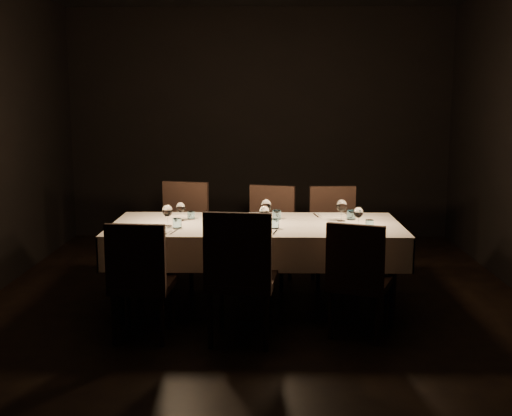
{
  "coord_description": "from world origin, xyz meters",
  "views": [
    {
      "loc": [
        0.09,
        -5.49,
        1.84
      ],
      "look_at": [
        0.0,
        0.0,
        0.9
      ],
      "focal_mm": 45.0,
      "sensor_mm": 36.0,
      "label": 1
    }
  ],
  "objects_px": {
    "dining_table": "(256,232)",
    "chair_near_center": "(240,272)",
    "chair_near_right": "(358,274)",
    "chair_far_right": "(334,231)",
    "chair_far_left": "(182,228)",
    "chair_far_center": "(269,230)",
    "chair_near_left": "(140,276)"
  },
  "relations": [
    {
      "from": "chair_far_left",
      "to": "chair_far_right",
      "type": "height_order",
      "value": "chair_far_left"
    },
    {
      "from": "chair_near_center",
      "to": "chair_far_center",
      "type": "relative_size",
      "value": 1.07
    },
    {
      "from": "chair_far_right",
      "to": "chair_near_left",
      "type": "bearing_deg",
      "value": -138.46
    },
    {
      "from": "dining_table",
      "to": "chair_near_left",
      "type": "height_order",
      "value": "chair_near_left"
    },
    {
      "from": "chair_near_left",
      "to": "chair_far_center",
      "type": "xyz_separation_m",
      "value": [
        0.99,
        1.64,
        0.02
      ]
    },
    {
      "from": "chair_near_right",
      "to": "chair_far_left",
      "type": "relative_size",
      "value": 0.92
    },
    {
      "from": "chair_near_center",
      "to": "chair_far_left",
      "type": "xyz_separation_m",
      "value": [
        -0.66,
        1.71,
        -0.02
      ]
    },
    {
      "from": "chair_far_left",
      "to": "dining_table",
      "type": "bearing_deg",
      "value": -34.44
    },
    {
      "from": "chair_near_center",
      "to": "chair_near_right",
      "type": "bearing_deg",
      "value": -163.87
    },
    {
      "from": "chair_near_right",
      "to": "chair_far_center",
      "type": "height_order",
      "value": "chair_far_center"
    },
    {
      "from": "chair_far_center",
      "to": "chair_near_right",
      "type": "bearing_deg",
      "value": -51.99
    },
    {
      "from": "chair_far_center",
      "to": "chair_far_right",
      "type": "xyz_separation_m",
      "value": [
        0.65,
        -0.02,
        -0.0
      ]
    },
    {
      "from": "chair_near_right",
      "to": "chair_far_center",
      "type": "distance_m",
      "value": 1.69
    },
    {
      "from": "dining_table",
      "to": "chair_near_right",
      "type": "relative_size",
      "value": 2.74
    },
    {
      "from": "dining_table",
      "to": "chair_near_center",
      "type": "bearing_deg",
      "value": -96.8
    },
    {
      "from": "chair_near_left",
      "to": "chair_near_center",
      "type": "bearing_deg",
      "value": -179.69
    },
    {
      "from": "chair_near_center",
      "to": "chair_far_right",
      "type": "height_order",
      "value": "chair_near_center"
    },
    {
      "from": "dining_table",
      "to": "chair_far_right",
      "type": "bearing_deg",
      "value": 46.5
    },
    {
      "from": "chair_near_left",
      "to": "chair_near_center",
      "type": "relative_size",
      "value": 0.9
    },
    {
      "from": "chair_near_right",
      "to": "chair_far_center",
      "type": "relative_size",
      "value": 0.95
    },
    {
      "from": "dining_table",
      "to": "chair_far_left",
      "type": "xyz_separation_m",
      "value": [
        -0.77,
        0.85,
        -0.14
      ]
    },
    {
      "from": "chair_far_right",
      "to": "chair_far_left",
      "type": "bearing_deg",
      "value": 175.35
    },
    {
      "from": "chair_near_left",
      "to": "dining_table",
      "type": "bearing_deg",
      "value": -132.48
    },
    {
      "from": "chair_near_center",
      "to": "chair_far_center",
      "type": "bearing_deg",
      "value": -90.39
    },
    {
      "from": "chair_far_left",
      "to": "chair_far_right",
      "type": "bearing_deg",
      "value": 12.04
    },
    {
      "from": "chair_near_left",
      "to": "chair_far_center",
      "type": "height_order",
      "value": "chair_far_center"
    },
    {
      "from": "chair_far_right",
      "to": "chair_near_center",
      "type": "bearing_deg",
      "value": -120.76
    },
    {
      "from": "dining_table",
      "to": "chair_near_right",
      "type": "xyz_separation_m",
      "value": [
        0.79,
        -0.72,
        -0.18
      ]
    },
    {
      "from": "chair_near_left",
      "to": "chair_near_right",
      "type": "distance_m",
      "value": 1.66
    },
    {
      "from": "chair_near_center",
      "to": "chair_far_right",
      "type": "relative_size",
      "value": 1.07
    },
    {
      "from": "dining_table",
      "to": "chair_near_right",
      "type": "distance_m",
      "value": 1.09
    },
    {
      "from": "chair_near_left",
      "to": "chair_far_center",
      "type": "bearing_deg",
      "value": -116.68
    }
  ]
}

